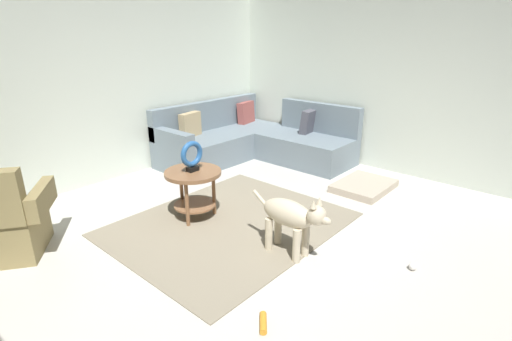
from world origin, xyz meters
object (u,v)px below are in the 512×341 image
object	(u,v)px
dog_toy_rope	(263,323)
dog_toy_ball	(413,266)
sectional_couch	(253,141)
dog_bed_mat	(364,186)
armchair	(1,224)
torus_sculpture	(192,155)
dog	(291,217)
side_table	(193,182)

from	to	relation	value
dog_toy_rope	dog_toy_ball	bearing A→B (deg)	-21.57
sectional_couch	dog_bed_mat	world-z (taller)	sectional_couch
dog_bed_mat	dog_toy_ball	bearing A→B (deg)	-140.63
sectional_couch	dog_bed_mat	distance (m)	1.95
dog_toy_rope	armchair	bearing A→B (deg)	110.12
armchair	dog_bed_mat	xyz separation A→B (m)	(3.59, -1.72, -0.28)
dog_toy_ball	dog_bed_mat	bearing A→B (deg)	39.37
sectional_couch	torus_sculpture	world-z (taller)	sectional_couch
dog_toy_ball	dog_toy_rope	distance (m)	1.45
sectional_couch	armchair	bearing A→B (deg)	-176.59
sectional_couch	dog_bed_mat	xyz separation A→B (m)	(-0.01, -1.93, -0.25)
dog_bed_mat	dog_toy_rope	size ratio (longest dim) A/B	4.33
dog_toy_rope	dog	bearing A→B (deg)	25.08
side_table	dog_toy_ball	size ratio (longest dim) A/B	8.32
armchair	dog_bed_mat	bearing A→B (deg)	9.54
sectional_couch	dog	world-z (taller)	sectional_couch
armchair	dog	xyz separation A→B (m)	(1.71, -1.92, 0.05)
dog_toy_ball	dog	bearing A→B (deg)	117.54
sectional_couch	dog_toy_ball	xyz separation A→B (m)	(-1.40, -3.07, -0.26)
dog_toy_rope	sectional_couch	bearing A→B (deg)	42.71
dog_toy_ball	dog_toy_rope	bearing A→B (deg)	158.43
torus_sculpture	dog_toy_ball	world-z (taller)	torus_sculpture
side_table	dog_toy_rope	size ratio (longest dim) A/B	3.25
sectional_couch	dog_toy_rope	xyz separation A→B (m)	(-2.75, -2.54, -0.27)
armchair	dog_toy_rope	world-z (taller)	armchair
dog_bed_mat	dog_toy_rope	distance (m)	2.80
armchair	dog_toy_ball	distance (m)	3.62
armchair	dog	world-z (taller)	armchair
torus_sculpture	dog_toy_ball	bearing A→B (deg)	-75.17
sectional_couch	torus_sculpture	bearing A→B (deg)	-155.37
dog_toy_ball	torus_sculpture	bearing A→B (deg)	104.83
torus_sculpture	dog_bed_mat	size ratio (longest dim) A/B	0.41
dog_toy_rope	torus_sculpture	bearing A→B (deg)	64.57
sectional_couch	side_table	world-z (taller)	sectional_couch
side_table	dog_bed_mat	world-z (taller)	side_table
dog_toy_ball	armchair	bearing A→B (deg)	127.62
dog_bed_mat	dog	bearing A→B (deg)	-173.92
torus_sculpture	dog_toy_ball	xyz separation A→B (m)	(0.57, -2.17, -0.68)
sectional_couch	torus_sculpture	distance (m)	2.21
sectional_couch	dog_toy_ball	world-z (taller)	sectional_couch
torus_sculpture	dog_bed_mat	xyz separation A→B (m)	(1.96, -1.03, -0.67)
armchair	side_table	world-z (taller)	armchair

